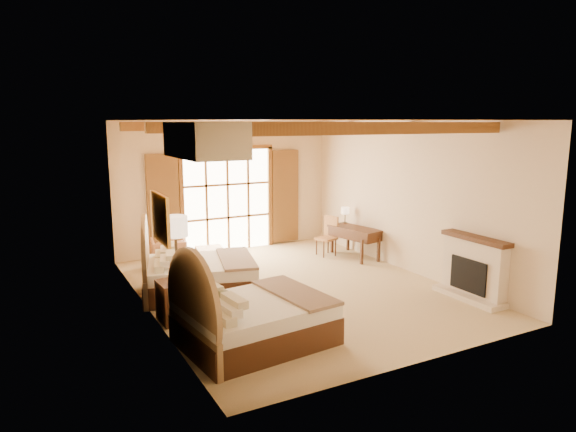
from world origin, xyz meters
TOP-DOWN VIEW (x-y plane):
  - floor at (0.00, 0.00)m, footprint 7.00×7.00m
  - wall_back at (0.00, 3.50)m, footprint 5.50×0.00m
  - wall_left at (-2.75, 0.00)m, footprint 0.00×7.00m
  - wall_right at (2.75, 0.00)m, footprint 0.00×7.00m
  - ceiling at (0.00, 0.00)m, footprint 7.00×7.00m
  - ceiling_beams at (0.00, 0.00)m, footprint 5.39×4.60m
  - french_doors at (0.00, 3.44)m, footprint 3.95×0.08m
  - fireplace at (2.60, -2.00)m, footprint 0.46×1.40m
  - painting at (-2.70, -0.75)m, footprint 0.06×0.95m
  - canopy_valance at (-2.40, -2.00)m, footprint 0.70×1.40m
  - bed_near at (-1.82, -1.89)m, footprint 2.21×1.76m
  - bed_far at (-1.84, 0.61)m, footprint 2.40×2.00m
  - nightstand at (-2.45, -0.53)m, footprint 0.58×0.58m
  - floor_lamp at (-2.50, -0.80)m, footprint 0.38×0.38m
  - armchair at (-1.76, 2.53)m, footprint 0.83×0.84m
  - ottoman at (-0.91, 2.26)m, footprint 0.66×0.66m
  - desk at (2.39, 1.39)m, footprint 0.82×1.41m
  - desk_chair at (1.89, 1.84)m, footprint 0.53×0.52m
  - desk_lamp at (2.50, 1.97)m, footprint 0.19×0.19m

SIDE VIEW (x-z plane):
  - floor at x=0.00m, z-range 0.00..0.00m
  - ottoman at x=-0.91m, z-range 0.00..0.42m
  - desk_chair at x=1.89m, z-range -0.18..0.76m
  - nightstand at x=-2.45m, z-range 0.00..0.66m
  - armchair at x=-1.76m, z-range 0.00..0.67m
  - desk at x=2.39m, z-range 0.03..0.74m
  - bed_far at x=-1.84m, z-range -0.27..1.08m
  - bed_near at x=-1.82m, z-range -0.27..1.09m
  - fireplace at x=2.60m, z-range -0.07..1.09m
  - desk_lamp at x=2.50m, z-range 0.81..1.20m
  - french_doors at x=0.00m, z-range -0.05..2.55m
  - floor_lamp at x=-2.50m, z-range 0.62..2.39m
  - wall_back at x=0.00m, z-range -1.15..4.35m
  - wall_left at x=-2.75m, z-range -1.90..5.10m
  - wall_right at x=2.75m, z-range -1.90..5.10m
  - painting at x=-2.70m, z-range 1.38..2.12m
  - canopy_valance at x=-2.40m, z-range 2.73..3.18m
  - ceiling_beams at x=0.00m, z-range 2.99..3.17m
  - ceiling at x=0.00m, z-range 3.20..3.20m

